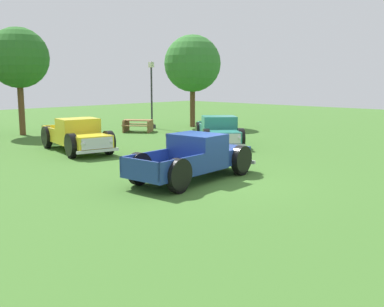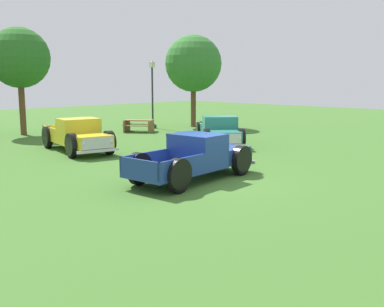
{
  "view_description": "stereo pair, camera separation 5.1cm",
  "coord_description": "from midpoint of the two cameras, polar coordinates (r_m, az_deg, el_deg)",
  "views": [
    {
      "loc": [
        -11.1,
        -9.67,
        3.35
      ],
      "look_at": [
        -0.32,
        0.69,
        0.9
      ],
      "focal_mm": 42.62,
      "sensor_mm": 36.0,
      "label": 1
    },
    {
      "loc": [
        -11.06,
        -9.7,
        3.35
      ],
      "look_at": [
        -0.32,
        0.69,
        0.9
      ],
      "focal_mm": 42.62,
      "sensor_mm": 36.0,
      "label": 2
    }
  ],
  "objects": [
    {
      "name": "ground_plane",
      "position": [
        15.09,
        2.83,
        -3.53
      ],
      "size": [
        80.0,
        80.0,
        0.0
      ],
      "primitive_type": "plane",
      "color": "#3D6B28"
    },
    {
      "name": "pickup_truck_behind_left",
      "position": [
        21.6,
        -13.84,
        2.12
      ],
      "size": [
        2.88,
        5.38,
        1.56
      ],
      "color": "yellow",
      "rests_on": "ground_plane"
    },
    {
      "name": "oak_tree_east",
      "position": [
        29.29,
        -20.75,
        11.1
      ],
      "size": [
        3.57,
        3.57,
        6.38
      ],
      "color": "brown",
      "rests_on": "ground_plane"
    },
    {
      "name": "pickup_truck_foreground",
      "position": [
        15.45,
        0.95,
        -0.45
      ],
      "size": [
        5.13,
        2.29,
        1.53
      ],
      "color": "navy",
      "rests_on": "ground_plane"
    },
    {
      "name": "oak_tree_center",
      "position": [
        32.21,
        0.22,
        11.17
      ],
      "size": [
        3.93,
        3.93,
        6.38
      ],
      "color": "brown",
      "rests_on": "ground_plane"
    },
    {
      "name": "trash_can",
      "position": [
        20.29,
        -2.37,
        1.17
      ],
      "size": [
        0.59,
        0.59,
        0.95
      ],
      "color": "#4C4C51",
      "rests_on": "ground_plane"
    },
    {
      "name": "pickup_truck_behind_right",
      "position": [
        22.96,
        3.56,
        2.72
      ],
      "size": [
        4.53,
        4.86,
        1.51
      ],
      "color": "#2D8475",
      "rests_on": "ground_plane"
    },
    {
      "name": "lamp_post_near",
      "position": [
        31.33,
        -4.93,
        7.51
      ],
      "size": [
        0.36,
        0.36,
        4.54
      ],
      "color": "#2D2D33",
      "rests_on": "ground_plane"
    },
    {
      "name": "picnic_table",
      "position": [
        29.34,
        -6.62,
        3.67
      ],
      "size": [
        2.26,
        2.33,
        0.78
      ],
      "color": "olive",
      "rests_on": "ground_plane"
    }
  ]
}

